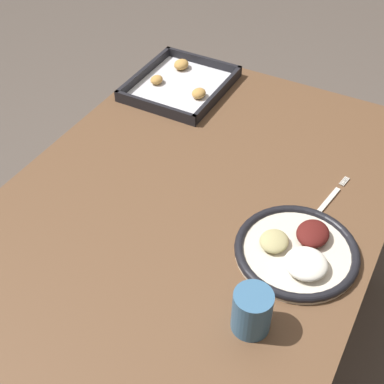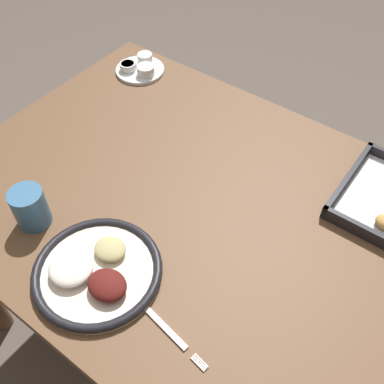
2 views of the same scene
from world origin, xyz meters
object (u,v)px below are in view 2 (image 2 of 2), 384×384
(dinner_plate, at_px, (96,271))
(saucer_plate, at_px, (140,67))
(fork, at_px, (163,325))
(drinking_cup, at_px, (30,208))

(dinner_plate, xyz_separation_m, saucer_plate, (-0.41, 0.62, 0.00))
(fork, bearing_deg, drinking_cup, -174.32)
(saucer_plate, xyz_separation_m, drinking_cup, (0.20, -0.60, 0.03))
(drinking_cup, bearing_deg, saucer_plate, 108.22)
(dinner_plate, bearing_deg, drinking_cup, 175.32)
(dinner_plate, bearing_deg, saucer_plate, 123.77)
(saucer_plate, height_order, drinking_cup, drinking_cup)
(dinner_plate, relative_size, fork, 1.30)
(fork, relative_size, drinking_cup, 2.18)
(fork, relative_size, saucer_plate, 1.38)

